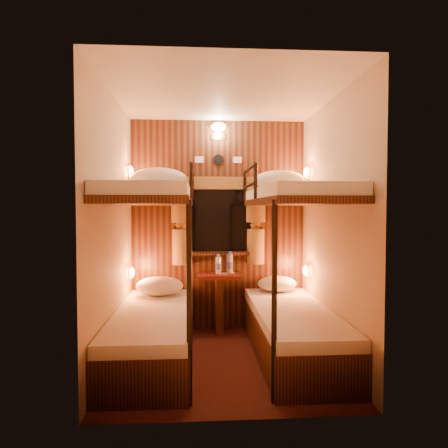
{
  "coord_description": "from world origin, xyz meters",
  "views": [
    {
      "loc": [
        -0.24,
        -3.6,
        1.39
      ],
      "look_at": [
        0.01,
        0.15,
        1.24
      ],
      "focal_mm": 32.0,
      "sensor_mm": 36.0,
      "label": 1
    }
  ],
  "objects": [
    {
      "name": "floor",
      "position": [
        0.0,
        0.0,
        0.0
      ],
      "size": [
        2.1,
        2.1,
        0.0
      ],
      "primitive_type": "plane",
      "color": "#36180E",
      "rests_on": "ground"
    },
    {
      "name": "ceiling",
      "position": [
        0.0,
        0.0,
        2.4
      ],
      "size": [
        2.1,
        2.1,
        0.0
      ],
      "primitive_type": "plane",
      "rotation": [
        3.14,
        0.0,
        0.0
      ],
      "color": "silver",
      "rests_on": "wall_back"
    },
    {
      "name": "wall_back",
      "position": [
        0.0,
        1.05,
        1.2
      ],
      "size": [
        2.4,
        0.0,
        2.4
      ],
      "primitive_type": "plane",
      "rotation": [
        1.57,
        0.0,
        0.0
      ],
      "color": "#C6B293",
      "rests_on": "floor"
    },
    {
      "name": "wall_front",
      "position": [
        0.0,
        -1.05,
        1.2
      ],
      "size": [
        2.4,
        0.0,
        2.4
      ],
      "primitive_type": "plane",
      "rotation": [
        -1.57,
        0.0,
        0.0
      ],
      "color": "#C6B293",
      "rests_on": "floor"
    },
    {
      "name": "wall_left",
      "position": [
        -1.0,
        0.0,
        1.2
      ],
      "size": [
        0.0,
        2.4,
        2.4
      ],
      "primitive_type": "plane",
      "rotation": [
        1.57,
        0.0,
        1.57
      ],
      "color": "#C6B293",
      "rests_on": "floor"
    },
    {
      "name": "wall_right",
      "position": [
        1.0,
        0.0,
        1.2
      ],
      "size": [
        0.0,
        2.4,
        2.4
      ],
      "primitive_type": "plane",
      "rotation": [
        1.57,
        0.0,
        -1.57
      ],
      "color": "#C6B293",
      "rests_on": "floor"
    },
    {
      "name": "back_panel",
      "position": [
        0.0,
        1.04,
        1.2
      ],
      "size": [
        2.0,
        0.03,
        2.4
      ],
      "primitive_type": "cube",
      "color": "black",
      "rests_on": "floor"
    },
    {
      "name": "bunk_left",
      "position": [
        -0.65,
        0.07,
        0.56
      ],
      "size": [
        0.72,
        1.9,
        1.82
      ],
      "color": "black",
      "rests_on": "floor"
    },
    {
      "name": "bunk_right",
      "position": [
        0.65,
        0.07,
        0.56
      ],
      "size": [
        0.72,
        1.9,
        1.82
      ],
      "color": "black",
      "rests_on": "floor"
    },
    {
      "name": "window",
      "position": [
        0.0,
        1.0,
        1.18
      ],
      "size": [
        1.0,
        0.12,
        0.79
      ],
      "color": "black",
      "rests_on": "back_panel"
    },
    {
      "name": "curtains",
      "position": [
        0.0,
        0.97,
        1.26
      ],
      "size": [
        1.1,
        0.22,
        1.0
      ],
      "color": "brown",
      "rests_on": "back_panel"
    },
    {
      "name": "back_fixtures",
      "position": [
        0.0,
        1.0,
        2.25
      ],
      "size": [
        0.54,
        0.09,
        0.48
      ],
      "color": "black",
      "rests_on": "back_panel"
    },
    {
      "name": "reading_lamps",
      "position": [
        -0.0,
        0.7,
        1.24
      ],
      "size": [
        2.0,
        0.2,
        1.25
      ],
      "color": "orange",
      "rests_on": "wall_left"
    },
    {
      "name": "table",
      "position": [
        0.0,
        0.85,
        0.41
      ],
      "size": [
        0.5,
        0.34,
        0.66
      ],
      "color": "#5E1B15",
      "rests_on": "floor"
    },
    {
      "name": "bottle_left",
      "position": [
        -0.01,
        0.86,
        0.75
      ],
      "size": [
        0.07,
        0.07,
        0.22
      ],
      "rotation": [
        0.0,
        0.0,
        -0.37
      ],
      "color": "#99BFE5",
      "rests_on": "table"
    },
    {
      "name": "bottle_right",
      "position": [
        0.12,
        0.88,
        0.76
      ],
      "size": [
        0.07,
        0.07,
        0.25
      ],
      "rotation": [
        0.0,
        0.0,
        0.28
      ],
      "color": "#99BFE5",
      "rests_on": "table"
    },
    {
      "name": "sachet_a",
      "position": [
        0.05,
        0.88,
        0.65
      ],
      "size": [
        0.1,
        0.08,
        0.01
      ],
      "primitive_type": "cube",
      "rotation": [
        0.0,
        0.0,
        -0.28
      ],
      "color": "silver",
      "rests_on": "table"
    },
    {
      "name": "sachet_b",
      "position": [
        0.14,
        0.91,
        0.65
      ],
      "size": [
        0.07,
        0.05,
        0.01
      ],
      "primitive_type": "cube",
      "rotation": [
        0.0,
        0.0,
        0.01
      ],
      "color": "silver",
      "rests_on": "table"
    },
    {
      "name": "pillow_lower_left",
      "position": [
        -0.65,
        0.69,
        0.56
      ],
      "size": [
        0.51,
        0.36,
        0.2
      ],
      "primitive_type": "ellipsoid",
      "color": "silver",
      "rests_on": "bunk_left"
    },
    {
      "name": "pillow_lower_right",
      "position": [
        0.65,
        0.81,
        0.54
      ],
      "size": [
        0.44,
        0.31,
        0.17
      ],
      "primitive_type": "ellipsoid",
      "color": "silver",
      "rests_on": "bunk_right"
    },
    {
      "name": "pillow_upper_left",
      "position": [
        -0.65,
        0.68,
        1.7
      ],
      "size": [
        0.59,
        0.42,
        0.23
      ],
      "primitive_type": "ellipsoid",
      "color": "silver",
      "rests_on": "bunk_left"
    },
    {
      "name": "pillow_upper_right",
      "position": [
        0.65,
        0.72,
        1.7
      ],
      "size": [
        0.55,
        0.39,
        0.22
      ],
      "primitive_type": "ellipsoid",
      "color": "silver",
      "rests_on": "bunk_right"
    }
  ]
}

